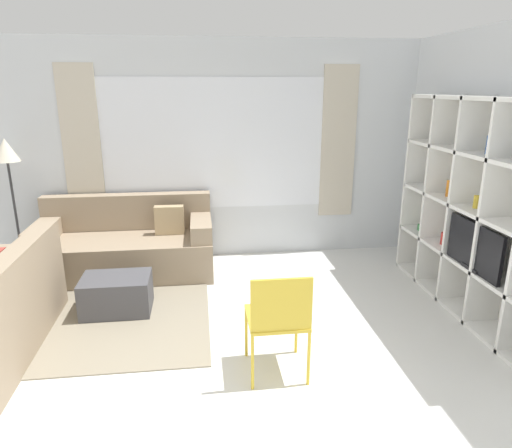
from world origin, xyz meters
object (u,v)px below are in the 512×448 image
ottoman (117,294)px  folding_chair (278,315)px  shelving_unit (483,212)px  floor_lamp (7,162)px  couch_main (127,246)px

ottoman → folding_chair: 1.89m
shelving_unit → floor_lamp: bearing=161.1°
couch_main → ottoman: 1.04m
shelving_unit → folding_chair: shelving_unit is taller
couch_main → floor_lamp: size_ratio=1.27×
ottoman → floor_lamp: (-1.29, 1.20, 1.14)m
couch_main → folding_chair: (1.42, -2.27, 0.20)m
couch_main → ottoman: couch_main is taller
shelving_unit → floor_lamp: (-4.75, 1.63, 0.31)m
floor_lamp → ottoman: bearing=-43.0°
shelving_unit → floor_lamp: size_ratio=1.57×
shelving_unit → ottoman: 3.58m
shelving_unit → folding_chair: size_ratio=2.89×
ottoman → folding_chair: bearing=-41.8°
shelving_unit → couch_main: size_ratio=1.24×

